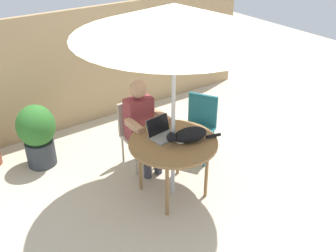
{
  "coord_description": "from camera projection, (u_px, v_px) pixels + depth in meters",
  "views": [
    {
      "loc": [
        -2.16,
        -2.97,
        3.02
      ],
      "look_at": [
        0.0,
        0.1,
        0.88
      ],
      "focal_mm": 41.41,
      "sensor_mm": 36.0,
      "label": 1
    }
  ],
  "objects": [
    {
      "name": "ground_plane",
      "position": [
        173.0,
        192.0,
        4.69
      ],
      "size": [
        14.0,
        14.0,
        0.0
      ],
      "primitive_type": "plane",
      "color": "beige"
    },
    {
      "name": "fence_back",
      "position": [
        86.0,
        68.0,
        5.85
      ],
      "size": [
        5.91,
        0.08,
        1.78
      ],
      "primitive_type": "cube",
      "color": "tan",
      "rests_on": "ground"
    },
    {
      "name": "patio_table",
      "position": [
        173.0,
        146.0,
        4.36
      ],
      "size": [
        1.01,
        1.01,
        0.73
      ],
      "color": "olive",
      "rests_on": "ground"
    },
    {
      "name": "patio_umbrella",
      "position": [
        174.0,
        20.0,
        3.66
      ],
      "size": [
        2.02,
        2.02,
        2.24
      ],
      "color": "#B7B7BC",
      "rests_on": "ground"
    },
    {
      "name": "chair_occupied",
      "position": [
        136.0,
        129.0,
        5.02
      ],
      "size": [
        0.4,
        0.4,
        0.87
      ],
      "color": "#B2A899",
      "rests_on": "ground"
    },
    {
      "name": "chair_empty",
      "position": [
        200.0,
        122.0,
        5.17
      ],
      "size": [
        0.55,
        0.55,
        0.87
      ],
      "color": "#1E606B",
      "rests_on": "ground"
    },
    {
      "name": "person_seated",
      "position": [
        142.0,
        122.0,
        4.82
      ],
      "size": [
        0.48,
        0.48,
        1.21
      ],
      "color": "maroon",
      "rests_on": "ground"
    },
    {
      "name": "laptop",
      "position": [
        161.0,
        131.0,
        4.4
      ],
      "size": [
        0.33,
        0.28,
        0.21
      ],
      "color": "gray",
      "rests_on": "patio_table"
    },
    {
      "name": "cat",
      "position": [
        188.0,
        135.0,
        4.28
      ],
      "size": [
        0.64,
        0.27,
        0.17
      ],
      "color": "black",
      "rests_on": "patio_table"
    },
    {
      "name": "potted_plant_near_fence",
      "position": [
        37.0,
        133.0,
        4.98
      ],
      "size": [
        0.49,
        0.49,
        0.86
      ],
      "color": "#33383D",
      "rests_on": "ground"
    }
  ]
}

